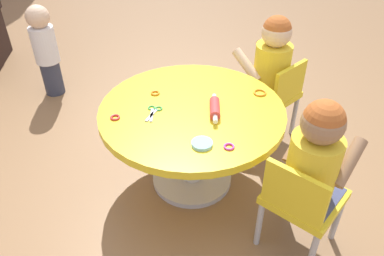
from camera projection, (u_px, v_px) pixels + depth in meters
ground_plane at (192, 179)px, 2.19m from camera, size 10.00×10.00×0.00m
craft_table at (192, 126)px, 1.96m from camera, size 0.92×0.92×0.49m
child_chair_left at (301, 200)px, 1.65m from camera, size 0.40×0.40×0.54m
seated_child_left at (315, 156)px, 1.54m from camera, size 0.43×0.40×0.51m
child_chair_right at (273, 95)px, 2.34m from camera, size 0.42×0.42×0.54m
seated_child_right at (272, 59)px, 2.22m from camera, size 0.42×0.44×0.51m
toddler_standing at (45, 49)px, 2.73m from camera, size 0.17×0.17×0.67m
rolling_pin at (215, 108)px, 1.85m from camera, size 0.23×0.08×0.05m
craft_scissors at (154, 111)px, 1.87m from camera, size 0.14×0.07×0.01m
playdough_blob_0 at (202, 144)px, 1.66m from camera, size 0.09×0.09×0.02m
cookie_cutter_0 at (229, 147)px, 1.65m from camera, size 0.05×0.05×0.01m
cookie_cutter_1 at (115, 117)px, 1.83m from camera, size 0.05×0.05×0.01m
cookie_cutter_2 at (155, 93)px, 2.00m from camera, size 0.05×0.05×0.01m
cookie_cutter_3 at (260, 93)px, 2.00m from camera, size 0.07×0.07×0.01m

